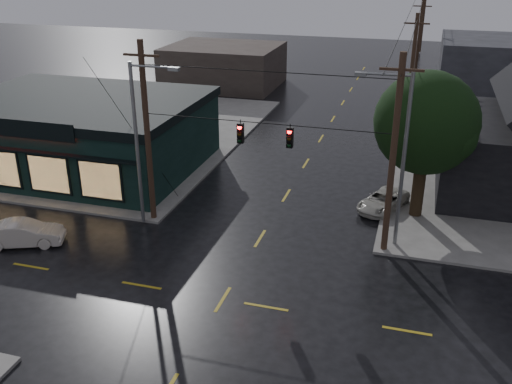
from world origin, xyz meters
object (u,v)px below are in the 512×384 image
(suv_silver, at_px, (383,201))
(utility_pole_nw, at_px, (154,219))
(utility_pole_ne, at_px, (383,251))
(sedan_cream, at_px, (23,233))
(corner_tree, at_px, (426,123))

(suv_silver, bearing_deg, utility_pole_nw, -134.69)
(utility_pole_ne, relative_size, sedan_cream, 2.50)
(utility_pole_nw, xyz_separation_m, utility_pole_ne, (13.00, 0.00, 0.00))
(utility_pole_nw, height_order, sedan_cream, utility_pole_nw)
(utility_pole_ne, height_order, sedan_cream, utility_pole_ne)
(corner_tree, relative_size, utility_pole_nw, 0.82)
(utility_pole_ne, bearing_deg, utility_pole_nw, 180.00)
(corner_tree, bearing_deg, utility_pole_ne, -106.78)
(corner_tree, distance_m, utility_pole_nw, 16.14)
(corner_tree, relative_size, suv_silver, 2.11)
(utility_pole_ne, xyz_separation_m, suv_silver, (-0.50, 5.12, 0.55))
(utility_pole_ne, xyz_separation_m, sedan_cream, (-18.19, -4.68, 0.67))
(corner_tree, height_order, utility_pole_nw, corner_tree)
(utility_pole_ne, bearing_deg, suv_silver, 95.58)
(sedan_cream, distance_m, suv_silver, 20.22)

